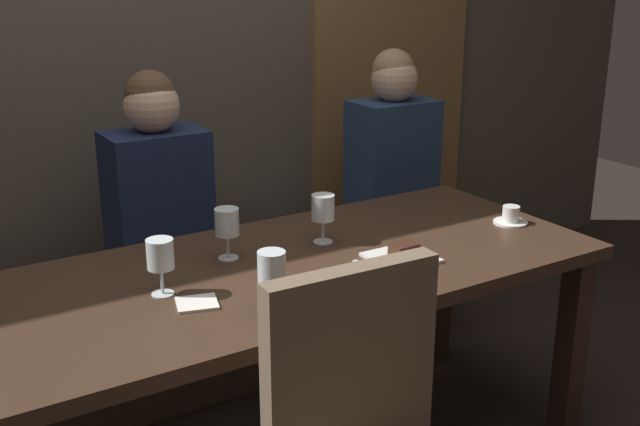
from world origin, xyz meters
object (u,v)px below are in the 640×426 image
at_px(diner_bearded, 157,187).
at_px(diner_far_end, 392,149).
at_px(fork_on_table, 369,270).
at_px(wine_glass_center_back, 160,256).
at_px(dessert_plate, 402,255).
at_px(banquette_bench, 178,334).
at_px(wine_glass_end_right, 227,225).
at_px(dining_table, 258,298).
at_px(espresso_cup, 511,216).
at_px(wine_glass_center_front, 272,270).
at_px(wine_glass_far_left, 323,210).

relative_size(diner_bearded, diner_far_end, 0.98).
relative_size(diner_bearded, fork_on_table, 4.77).
bearing_deg(wine_glass_center_back, dessert_plate, -10.78).
bearing_deg(dessert_plate, banquette_bench, 117.11).
bearing_deg(banquette_bench, dessert_plate, -62.89).
bearing_deg(fork_on_table, wine_glass_end_right, 138.33).
distance_m(dining_table, wine_glass_end_right, 0.25).
bearing_deg(diner_far_end, espresso_cup, -95.03).
xyz_separation_m(wine_glass_center_front, fork_on_table, (0.37, 0.08, -0.11)).
relative_size(diner_far_end, wine_glass_end_right, 5.03).
xyz_separation_m(diner_far_end, fork_on_table, (-0.75, -0.88, -0.10)).
xyz_separation_m(wine_glass_center_back, fork_on_table, (0.59, -0.16, -0.11)).
height_order(wine_glass_center_front, wine_glass_center_back, same).
distance_m(diner_bearded, espresso_cup, 1.29).
distance_m(dining_table, diner_bearded, 0.74).
distance_m(diner_bearded, wine_glass_center_front, 0.97).
distance_m(banquette_bench, wine_glass_center_front, 1.14).
bearing_deg(dining_table, dessert_plate, -18.81).
distance_m(wine_glass_far_left, wine_glass_center_back, 0.62).
height_order(dining_table, banquette_bench, dining_table).
relative_size(diner_far_end, dessert_plate, 4.34).
xyz_separation_m(diner_far_end, wine_glass_center_front, (-1.12, -0.97, 0.01)).
distance_m(dining_table, espresso_cup, 0.98).
bearing_deg(wine_glass_far_left, espresso_cup, -15.77).
distance_m(wine_glass_far_left, fork_on_table, 0.30).
bearing_deg(wine_glass_center_back, wine_glass_center_front, -48.43).
bearing_deg(wine_glass_end_right, dessert_plate, -32.33).
relative_size(dining_table, wine_glass_center_back, 13.41).
distance_m(wine_glass_end_right, wine_glass_center_front, 0.40).
xyz_separation_m(banquette_bench, diner_far_end, (1.04, 0.01, 0.61)).
height_order(wine_glass_far_left, dessert_plate, wine_glass_far_left).
height_order(wine_glass_center_front, dessert_plate, wine_glass_center_front).
distance_m(wine_glass_center_front, fork_on_table, 0.40).
bearing_deg(diner_far_end, fork_on_table, -130.30).
relative_size(diner_bearded, wine_glass_end_right, 4.95).
bearing_deg(wine_glass_center_front, espresso_cup, 9.37).
relative_size(dessert_plate, fork_on_table, 1.12).
bearing_deg(diner_bearded, diner_far_end, -0.41).
height_order(diner_bearded, wine_glass_end_right, diner_bearded).
bearing_deg(espresso_cup, wine_glass_center_front, -170.63).
bearing_deg(banquette_bench, wine_glass_far_left, -62.73).
bearing_deg(wine_glass_far_left, diner_bearded, 119.18).
xyz_separation_m(wine_glass_center_back, dessert_plate, (0.73, -0.14, -0.10)).
height_order(dining_table, fork_on_table, fork_on_table).
bearing_deg(wine_glass_end_right, diner_bearded, 91.07).
bearing_deg(fork_on_table, diner_bearded, 113.33).
bearing_deg(diner_bearded, dessert_plate, -61.53).
relative_size(wine_glass_end_right, dessert_plate, 0.86).
relative_size(espresso_cup, dessert_plate, 0.63).
bearing_deg(diner_bearded, dining_table, -87.07).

